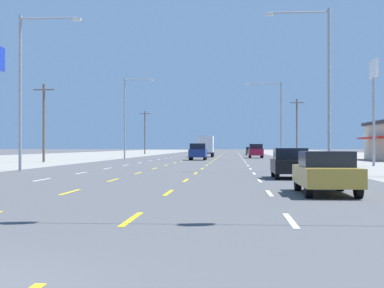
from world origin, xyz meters
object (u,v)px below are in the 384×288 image
box_truck_center_turn_far (206,145)px  streetlight_right_row_0 (323,78)px  streetlight_right_row_1 (277,114)px  hatchback_far_right_near (290,163)px  streetlight_left_row_0 (26,81)px  streetlight_left_row_1 (127,113)px  pole_sign_right_row_1 (374,85)px  suv_center_turn_mid (198,151)px  hatchback_far_right_farther (250,151)px  suv_far_right_midfar (256,151)px  sedan_far_right_nearest (326,172)px

box_truck_center_turn_far → streetlight_right_row_0: (9.97, -52.13, 4.22)m
streetlight_right_row_1 → hatchback_far_right_near: bearing=-93.4°
box_truck_center_turn_far → streetlight_right_row_1: (9.85, -14.23, 3.99)m
streetlight_left_row_0 → streetlight_left_row_1: (-0.05, 37.91, 0.07)m
pole_sign_right_row_1 → streetlight_left_row_0: bearing=-156.1°
box_truck_center_turn_far → streetlight_right_row_1: bearing=-55.3°
suv_center_turn_mid → hatchback_far_right_farther: 42.68m
pole_sign_right_row_1 → streetlight_left_row_1: 36.82m
suv_far_right_midfar → pole_sign_right_row_1: 35.78m
suv_center_turn_mid → streetlight_right_row_1: size_ratio=0.49×
hatchback_far_right_farther → streetlight_left_row_1: (-17.04, -36.10, 5.27)m
hatchback_far_right_near → suv_far_right_midfar: (0.33, 53.80, 0.24)m
suv_center_turn_mid → box_truck_center_turn_far: size_ratio=0.68×
suv_center_turn_mid → streetlight_left_row_0: 33.75m
streetlight_right_row_1 → sedan_far_right_nearest: bearing=-92.6°
suv_center_turn_mid → streetlight_right_row_1: bearing=31.1°
sedan_far_right_nearest → pole_sign_right_row_1: 31.17m
sedan_far_right_nearest → streetlight_right_row_1: size_ratio=0.45×
suv_center_turn_mid → pole_sign_right_row_1: pole_sign_right_row_1 is taller
streetlight_left_row_1 → streetlight_right_row_0: bearing=-62.7°
sedan_far_right_nearest → suv_center_turn_mid: size_ratio=0.92×
pole_sign_right_row_1 → sedan_far_right_nearest: bearing=-106.0°
box_truck_center_turn_far → pole_sign_right_row_1: bearing=-68.9°
suv_far_right_midfar → pole_sign_right_row_1: size_ratio=0.56×
streetlight_right_row_0 → streetlight_right_row_1: size_ratio=1.06×
hatchback_far_right_farther → streetlight_right_row_1: streetlight_right_row_1 is taller
box_truck_center_turn_far → hatchback_far_right_farther: 23.14m
sedan_far_right_nearest → suv_far_right_midfar: suv_far_right_midfar is taller
sedan_far_right_nearest → suv_center_turn_mid: (-7.31, 50.17, 0.27)m
streetlight_right_row_0 → streetlight_left_row_0: bearing=180.0°
sedan_far_right_nearest → hatchback_far_right_farther: 92.19m
hatchback_far_right_farther → streetlight_right_row_0: bearing=-88.1°
hatchback_far_right_near → streetlight_right_row_1: (2.77, 46.16, 5.04)m
suv_center_turn_mid → streetlight_right_row_1: streetlight_right_row_1 is taller
hatchback_far_right_near → pole_sign_right_row_1: bearing=65.9°
box_truck_center_turn_far → suv_far_right_midfar: bearing=-41.6°
streetlight_right_row_0 → box_truck_center_turn_far: bearing=100.8°
sedan_far_right_nearest → streetlight_right_row_0: bearing=81.8°
pole_sign_right_row_1 → suv_far_right_midfar: bearing=103.7°
hatchback_far_right_farther → streetlight_left_row_1: streetlight_left_row_1 is taller
sedan_far_right_nearest → hatchback_far_right_near: (-0.26, 9.93, 0.03)m
suv_far_right_midfar → box_truck_center_turn_far: box_truck_center_turn_far is taller
hatchback_far_right_near → hatchback_far_right_farther: same height
hatchback_far_right_farther → pole_sign_right_row_1: pole_sign_right_row_1 is taller
suv_far_right_midfar → pole_sign_right_row_1: bearing=-76.3°
suv_center_turn_mid → pole_sign_right_row_1: bearing=-52.8°
sedan_far_right_nearest → streetlight_right_row_1: streetlight_right_row_1 is taller
sedan_far_right_nearest → streetlight_left_row_0: (-16.88, 18.18, 5.23)m
suv_center_turn_mid → streetlight_right_row_0: bearing=-72.7°
streetlight_left_row_0 → streetlight_right_row_1: size_ratio=1.04×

